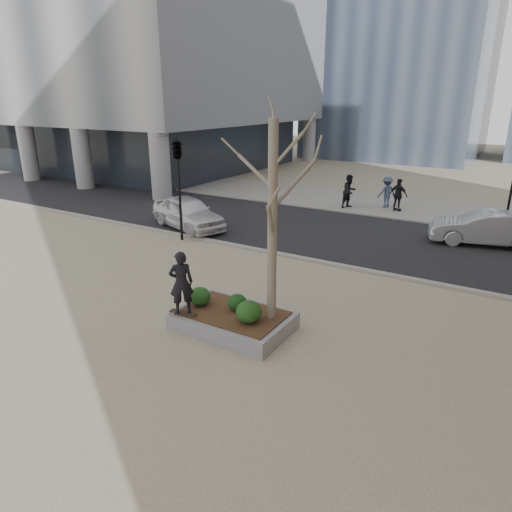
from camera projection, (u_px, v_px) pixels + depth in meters
The scene contains 17 objects.
ground at pixel (204, 320), 12.84m from camera, with size 120.00×120.00×0.00m, color tan.
street at pixel (337, 234), 20.91m from camera, with size 60.00×8.00×0.02m, color black.
far_sidewalk at pixel (382, 205), 26.55m from camera, with size 60.00×6.00×0.02m, color gray.
planter at pixel (233, 321), 12.28m from camera, with size 3.00×2.00×0.45m, color gray.
planter_mulch at pixel (233, 313), 12.20m from camera, with size 2.70×1.70×0.04m, color #382314.
sycamore_tree at pixel (273, 192), 10.86m from camera, with size 2.80×2.80×6.60m, color gray, non-canonical shape.
shrub_left at pixel (200, 296), 12.55m from camera, with size 0.60×0.60×0.51m, color #133C17.
shrub_middle at pixel (237, 302), 12.28m from camera, with size 0.52×0.52×0.44m, color #113713.
shrub_right at pixel (249, 312), 11.59m from camera, with size 0.67×0.67×0.57m, color #1A3B12.
skateboard at pixel (183, 314), 12.12m from camera, with size 0.78×0.20×0.07m, color black, non-canonical shape.
skateboarder at pixel (181, 283), 11.83m from camera, with size 0.62×0.41×1.71m, color black.
police_car at pixel (188, 213), 21.52m from camera, with size 1.79×4.45×1.51m, color silver.
car_silver at pixel (485, 228), 19.14m from camera, with size 1.51×4.32×1.42m, color #A4A7AD.
pedestrian_a at pixel (349, 191), 25.52m from camera, with size 0.90×0.70×1.85m, color black.
pedestrian_b at pixel (387, 192), 25.61m from camera, with size 1.12×0.65×1.74m, color #384965.
pedestrian_c at pixel (398, 195), 24.75m from camera, with size 1.04×0.43×1.77m, color black.
traffic_light_near at pixel (179, 189), 19.32m from camera, with size 0.60×2.48×4.50m, color black, non-canonical shape.
Camera 1 is at (7.24, -9.09, 5.93)m, focal length 32.00 mm.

